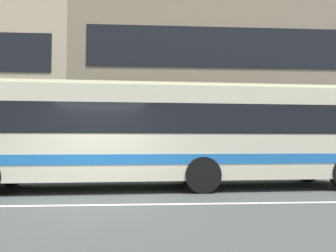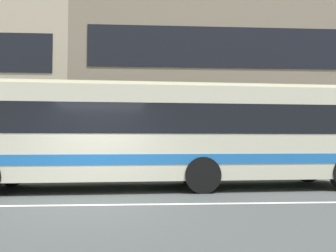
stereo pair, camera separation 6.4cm
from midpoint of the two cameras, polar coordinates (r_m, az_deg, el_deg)
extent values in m
plane|color=#414745|center=(7.94, -13.01, -12.81)|extent=(160.00, 160.00, 0.00)
cube|color=silver|center=(7.94, -13.01, -12.78)|extent=(60.00, 0.16, 0.01)
cube|color=#2E5627|center=(15.09, -19.72, -5.90)|extent=(21.74, 1.10, 1.04)
cube|color=gray|center=(25.49, 16.25, 6.95)|extent=(25.71, 11.19, 11.26)
cube|color=black|center=(20.61, 21.70, 11.90)|extent=(23.65, 0.04, 2.25)
cube|color=beige|center=(10.44, 0.28, -1.31)|extent=(12.10, 3.02, 2.62)
cube|color=black|center=(10.46, 0.28, 0.84)|extent=(11.38, 3.00, 0.84)
cube|color=blue|center=(10.45, 0.28, -5.25)|extent=(11.86, 3.03, 0.28)
cube|color=beige|center=(10.56, 0.28, 6.13)|extent=(11.60, 2.60, 0.12)
cylinder|color=black|center=(12.13, -24.76, -6.72)|extent=(1.01, 0.33, 1.00)
cylinder|color=black|center=(9.49, 5.65, -8.15)|extent=(1.01, 0.33, 1.00)
cylinder|color=black|center=(11.70, 3.30, -7.12)|extent=(1.01, 0.33, 1.00)
cylinder|color=black|center=(13.11, 22.06, -6.45)|extent=(1.01, 0.33, 1.00)
camera|label=1|loc=(0.03, -90.17, 0.01)|focal=36.38mm
camera|label=2|loc=(0.03, 89.83, -0.01)|focal=36.38mm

